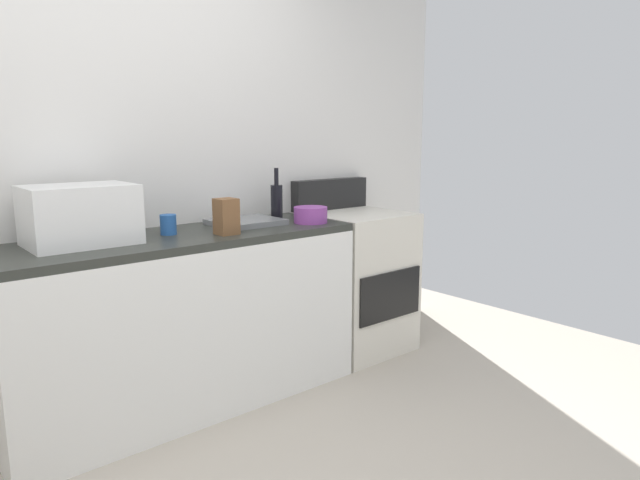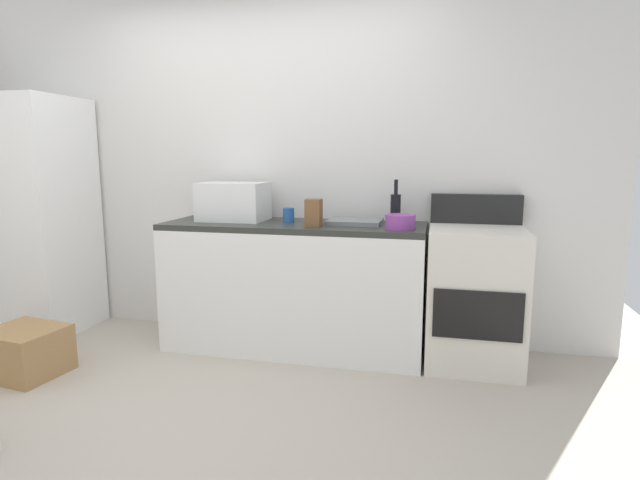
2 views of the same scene
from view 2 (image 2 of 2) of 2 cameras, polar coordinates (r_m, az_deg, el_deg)
The scene contains 12 objects.
ground_plane at distance 2.84m, azimuth -16.21°, elevation -19.52°, with size 6.00×6.00×0.00m, color #B2A899.
wall_back at distance 3.91m, azimuth -5.86°, elevation 8.51°, with size 5.00×0.10×2.60m, color silver.
kitchen_counter at distance 3.60m, azimuth -2.91°, elevation -5.20°, with size 1.80×0.60×0.90m.
refrigerator at distance 4.49m, azimuth -29.19°, elevation 2.32°, with size 0.68×0.66×1.79m, color white.
stove_oven at distance 3.48m, azimuth 16.93°, elevation -5.85°, with size 0.60×0.61×1.10m.
microwave at distance 3.70m, azimuth -9.65°, elevation 4.28°, with size 0.46×0.34×0.27m, color white.
sink_basin at distance 3.48m, azimuth 3.96°, elevation 2.08°, with size 0.36×0.32×0.03m, color slate.
wine_bottle at distance 3.51m, azimuth 8.46°, elevation 3.62°, with size 0.07×0.07×0.30m.
coffee_mug at distance 3.56m, azimuth -3.54°, elevation 2.82°, with size 0.08×0.08×0.10m, color #2659A5.
knife_block at distance 3.32m, azimuth -0.72°, elevation 3.07°, with size 0.10×0.10×0.18m, color brown.
mixing_bowl at distance 3.26m, azimuth 8.98°, elevation 2.04°, with size 0.19×0.19×0.09m, color purple.
cardboard_box_medium at distance 3.74m, azimuth -30.16°, elevation -10.76°, with size 0.44×0.39×0.30m, color #A37A4C.
Camera 2 is at (1.27, -2.15, 1.35)m, focal length 28.54 mm.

